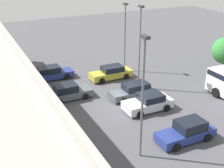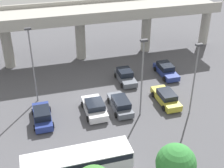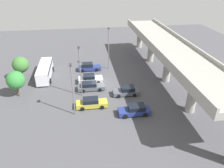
{
  "view_description": "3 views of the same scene",
  "coord_description": "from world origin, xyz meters",
  "px_view_note": "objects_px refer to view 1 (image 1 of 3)",
  "views": [
    {
      "loc": [
        -22.65,
        12.62,
        13.4
      ],
      "look_at": [
        2.59,
        0.24,
        1.3
      ],
      "focal_mm": 50.0,
      "sensor_mm": 36.0,
      "label": 1
    },
    {
      "loc": [
        -7.37,
        -28.46,
        19.39
      ],
      "look_at": [
        1.29,
        1.17,
        1.72
      ],
      "focal_mm": 50.0,
      "sensor_mm": 36.0,
      "label": 2
    },
    {
      "loc": [
        35.1,
        -2.66,
        19.12
      ],
      "look_at": [
        4.04,
        1.86,
        2.27
      ],
      "focal_mm": 35.0,
      "sensor_mm": 36.0,
      "label": 3
    }
  ],
  "objects_px": {
    "parked_car_4": "(111,73)",
    "lamp_post_near_aisle": "(125,32)",
    "parked_car_1": "(148,102)",
    "parked_car_2": "(134,91)",
    "parked_car_5": "(51,73)",
    "parked_car_3": "(68,92)",
    "lamp_post_mid_lot": "(143,91)",
    "lamp_post_by_overpass": "(140,42)",
    "parked_car_0": "(187,132)"
  },
  "relations": [
    {
      "from": "parked_car_3",
      "to": "lamp_post_near_aisle",
      "type": "relative_size",
      "value": 0.54
    },
    {
      "from": "parked_car_5",
      "to": "parked_car_4",
      "type": "bearing_deg",
      "value": -24.72
    },
    {
      "from": "lamp_post_near_aisle",
      "to": "lamp_post_mid_lot",
      "type": "relative_size",
      "value": 0.92
    },
    {
      "from": "parked_car_3",
      "to": "parked_car_5",
      "type": "bearing_deg",
      "value": 91.2
    },
    {
      "from": "parked_car_3",
      "to": "lamp_post_by_overpass",
      "type": "xyz_separation_m",
      "value": [
        -0.8,
        -7.42,
        4.3
      ]
    },
    {
      "from": "parked_car_2",
      "to": "lamp_post_near_aisle",
      "type": "distance_m",
      "value": 8.47
    },
    {
      "from": "parked_car_5",
      "to": "parked_car_0",
      "type": "bearing_deg",
      "value": -70.51
    },
    {
      "from": "parked_car_1",
      "to": "parked_car_5",
      "type": "xyz_separation_m",
      "value": [
        11.03,
        5.88,
        -0.01
      ]
    },
    {
      "from": "parked_car_2",
      "to": "lamp_post_mid_lot",
      "type": "height_order",
      "value": "lamp_post_mid_lot"
    },
    {
      "from": "parked_car_2",
      "to": "parked_car_5",
      "type": "height_order",
      "value": "parked_car_5"
    },
    {
      "from": "parked_car_1",
      "to": "parked_car_2",
      "type": "xyz_separation_m",
      "value": [
        2.85,
        -0.1,
        -0.03
      ]
    },
    {
      "from": "lamp_post_near_aisle",
      "to": "parked_car_1",
      "type": "bearing_deg",
      "value": 164.02
    },
    {
      "from": "parked_car_4",
      "to": "parked_car_2",
      "type": "bearing_deg",
      "value": 88.2
    },
    {
      "from": "parked_car_2",
      "to": "lamp_post_mid_lot",
      "type": "distance_m",
      "value": 10.53
    },
    {
      "from": "parked_car_2",
      "to": "parked_car_3",
      "type": "bearing_deg",
      "value": -23.35
    },
    {
      "from": "parked_car_4",
      "to": "lamp_post_by_overpass",
      "type": "bearing_deg",
      "value": 111.05
    },
    {
      "from": "lamp_post_mid_lot",
      "to": "parked_car_0",
      "type": "bearing_deg",
      "value": -87.47
    },
    {
      "from": "parked_car_1",
      "to": "parked_car_2",
      "type": "bearing_deg",
      "value": -91.97
    },
    {
      "from": "parked_car_1",
      "to": "parked_car_3",
      "type": "xyz_separation_m",
      "value": [
        5.38,
        5.76,
        -0.02
      ]
    },
    {
      "from": "parked_car_0",
      "to": "parked_car_5",
      "type": "distance_m",
      "value": 17.53
    },
    {
      "from": "lamp_post_by_overpass",
      "to": "parked_car_5",
      "type": "bearing_deg",
      "value": 49.47
    },
    {
      "from": "lamp_post_mid_lot",
      "to": "parked_car_2",
      "type": "bearing_deg",
      "value": -26.94
    },
    {
      "from": "parked_car_0",
      "to": "parked_car_4",
      "type": "bearing_deg",
      "value": -91.25
    },
    {
      "from": "parked_car_5",
      "to": "lamp_post_by_overpass",
      "type": "xyz_separation_m",
      "value": [
        -6.45,
        -7.54,
        4.28
      ]
    },
    {
      "from": "parked_car_2",
      "to": "parked_car_1",
      "type": "bearing_deg",
      "value": 88.03
    },
    {
      "from": "parked_car_3",
      "to": "lamp_post_near_aisle",
      "type": "distance_m",
      "value": 10.44
    },
    {
      "from": "parked_car_2",
      "to": "parked_car_4",
      "type": "xyz_separation_m",
      "value": [
        5.34,
        -0.17,
        0.0
      ]
    },
    {
      "from": "parked_car_4",
      "to": "lamp_post_mid_lot",
      "type": "relative_size",
      "value": 0.55
    },
    {
      "from": "lamp_post_by_overpass",
      "to": "parked_car_0",
      "type": "bearing_deg",
      "value": 170.48
    },
    {
      "from": "parked_car_1",
      "to": "lamp_post_near_aisle",
      "type": "bearing_deg",
      "value": -105.98
    },
    {
      "from": "parked_car_3",
      "to": "lamp_post_mid_lot",
      "type": "xyz_separation_m",
      "value": [
        -11.07,
        -1.52,
        4.37
      ]
    },
    {
      "from": "parked_car_4",
      "to": "lamp_post_near_aisle",
      "type": "bearing_deg",
      "value": -147.63
    },
    {
      "from": "lamp_post_mid_lot",
      "to": "parked_car_3",
      "type": "bearing_deg",
      "value": 7.83
    },
    {
      "from": "parked_car_5",
      "to": "parked_car_2",
      "type": "bearing_deg",
      "value": -53.81
    },
    {
      "from": "parked_car_0",
      "to": "parked_car_3",
      "type": "bearing_deg",
      "value": -62.23
    },
    {
      "from": "parked_car_2",
      "to": "parked_car_5",
      "type": "distance_m",
      "value": 10.13
    },
    {
      "from": "parked_car_0",
      "to": "parked_car_4",
      "type": "relative_size",
      "value": 0.97
    },
    {
      "from": "parked_car_4",
      "to": "lamp_post_mid_lot",
      "type": "height_order",
      "value": "lamp_post_mid_lot"
    },
    {
      "from": "parked_car_2",
      "to": "parked_car_0",
      "type": "bearing_deg",
      "value": 89.1
    },
    {
      "from": "parked_car_0",
      "to": "parked_car_3",
      "type": "height_order",
      "value": "parked_car_0"
    },
    {
      "from": "parked_car_0",
      "to": "lamp_post_by_overpass",
      "type": "distance_m",
      "value": 11.07
    },
    {
      "from": "parked_car_1",
      "to": "parked_car_3",
      "type": "bearing_deg",
      "value": -43.06
    },
    {
      "from": "parked_car_2",
      "to": "parked_car_5",
      "type": "xyz_separation_m",
      "value": [
        8.17,
        5.98,
        0.02
      ]
    },
    {
      "from": "parked_car_5",
      "to": "lamp_post_near_aisle",
      "type": "bearing_deg",
      "value": -7.97
    },
    {
      "from": "parked_car_4",
      "to": "parked_car_5",
      "type": "relative_size",
      "value": 1.03
    },
    {
      "from": "parked_car_1",
      "to": "parked_car_4",
      "type": "xyz_separation_m",
      "value": [
        8.2,
        -0.27,
        -0.03
      ]
    },
    {
      "from": "lamp_post_by_overpass",
      "to": "parked_car_4",
      "type": "bearing_deg",
      "value": 21.05
    },
    {
      "from": "parked_car_0",
      "to": "lamp_post_near_aisle",
      "type": "relative_size",
      "value": 0.58
    },
    {
      "from": "parked_car_4",
      "to": "lamp_post_near_aisle",
      "type": "relative_size",
      "value": 0.6
    },
    {
      "from": "parked_car_0",
      "to": "parked_car_1",
      "type": "relative_size",
      "value": 1.04
    }
  ]
}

